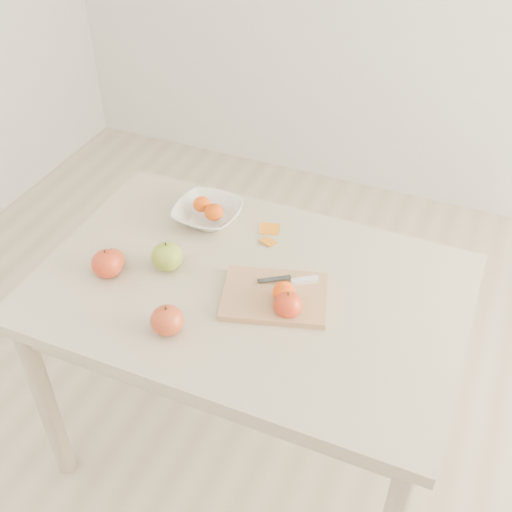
% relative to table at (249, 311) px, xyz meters
% --- Properties ---
extents(ground, '(3.50, 3.50, 0.00)m').
position_rel_table_xyz_m(ground, '(0.00, 0.00, -0.65)').
color(ground, '#C6B293').
rests_on(ground, ground).
extents(table, '(1.20, 0.80, 0.75)m').
position_rel_table_xyz_m(table, '(0.00, 0.00, 0.00)').
color(table, '#C2AF93').
rests_on(table, ground).
extents(cutting_board, '(0.33, 0.28, 0.02)m').
position_rel_table_xyz_m(cutting_board, '(0.09, -0.02, 0.11)').
color(cutting_board, tan).
rests_on(cutting_board, table).
extents(board_tangerine, '(0.06, 0.06, 0.05)m').
position_rel_table_xyz_m(board_tangerine, '(0.12, -0.03, 0.14)').
color(board_tangerine, '#D24107').
rests_on(board_tangerine, cutting_board).
extents(fruit_bowl, '(0.21, 0.21, 0.05)m').
position_rel_table_xyz_m(fruit_bowl, '(-0.24, 0.23, 0.12)').
color(fruit_bowl, white).
rests_on(fruit_bowl, table).
extents(bowl_tangerine_near, '(0.06, 0.06, 0.05)m').
position_rel_table_xyz_m(bowl_tangerine_near, '(-0.27, 0.24, 0.15)').
color(bowl_tangerine_near, '#CE3D07').
rests_on(bowl_tangerine_near, fruit_bowl).
extents(bowl_tangerine_far, '(0.06, 0.06, 0.05)m').
position_rel_table_xyz_m(bowl_tangerine_far, '(-0.21, 0.22, 0.15)').
color(bowl_tangerine_far, '#CD4407').
rests_on(bowl_tangerine_far, fruit_bowl).
extents(orange_peel_a, '(0.07, 0.06, 0.01)m').
position_rel_table_xyz_m(orange_peel_a, '(-0.04, 0.26, 0.10)').
color(orange_peel_a, orange).
rests_on(orange_peel_a, table).
extents(orange_peel_b, '(0.05, 0.05, 0.01)m').
position_rel_table_xyz_m(orange_peel_b, '(-0.02, 0.20, 0.10)').
color(orange_peel_b, orange).
rests_on(orange_peel_b, table).
extents(paring_knife, '(0.16, 0.09, 0.01)m').
position_rel_table_xyz_m(paring_knife, '(0.13, 0.05, 0.12)').
color(paring_knife, white).
rests_on(paring_knife, cutting_board).
extents(apple_green, '(0.09, 0.09, 0.08)m').
position_rel_table_xyz_m(apple_green, '(-0.25, -0.02, 0.14)').
color(apple_green, olive).
rests_on(apple_green, table).
extents(apple_red_c, '(0.09, 0.09, 0.08)m').
position_rel_table_xyz_m(apple_red_c, '(-0.12, -0.24, 0.14)').
color(apple_red_c, maroon).
rests_on(apple_red_c, table).
extents(apple_red_b, '(0.09, 0.09, 0.08)m').
position_rel_table_xyz_m(apple_red_b, '(-0.39, -0.11, 0.14)').
color(apple_red_b, maroon).
rests_on(apple_red_b, table).
extents(apple_red_e, '(0.08, 0.08, 0.07)m').
position_rel_table_xyz_m(apple_red_e, '(0.14, -0.06, 0.13)').
color(apple_red_e, '#990C0B').
rests_on(apple_red_e, table).
extents(apple_red_d, '(0.07, 0.07, 0.06)m').
position_rel_table_xyz_m(apple_red_d, '(-0.39, -0.08, 0.13)').
color(apple_red_d, '#A2281A').
rests_on(apple_red_d, table).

